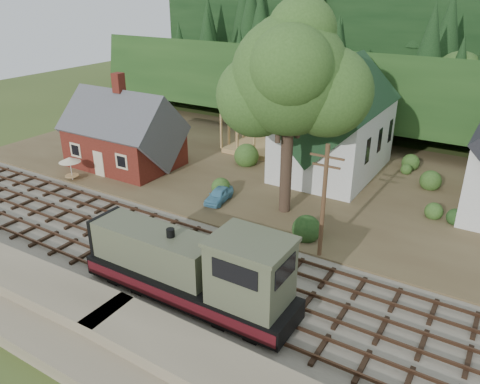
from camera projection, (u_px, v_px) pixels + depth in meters
The scene contains 16 objects.
ground at pixel (188, 265), 30.51m from camera, with size 140.00×140.00×0.00m, color #384C1E.
embankment at pixel (86, 342), 23.90m from camera, with size 64.00×5.00×1.60m, color #7F7259.
railroad_bed at pixel (188, 264), 30.48m from camera, with size 64.00×11.00×0.16m, color #726B5B.
village_flat at pixel (303, 175), 44.46m from camera, with size 64.00×26.00×0.30m, color brown.
hillside at pixel (377, 120), 63.20m from camera, with size 70.00×28.00×8.00m, color #1E3F19.
ridge at pixel (406, 97), 75.65m from camera, with size 80.00×20.00×12.00m, color black.
depot at pixel (124, 136), 45.42m from camera, with size 10.80×7.41×9.00m.
church at pixel (334, 122), 42.77m from camera, with size 8.40×15.17×13.00m.
timber_frame at pixel (268, 124), 49.18m from camera, with size 8.20×6.20×6.99m.
lattice_tower at pixel (296, 51), 51.10m from camera, with size 3.20×3.20×12.12m.
big_tree at pixel (292, 85), 33.17m from camera, with size 10.90×8.40×14.70m.
telegraph_pole_near at pixel (324, 201), 29.49m from camera, with size 2.20×0.28×8.00m.
locomotive at pixel (195, 271), 25.88m from camera, with size 12.84×3.21×5.11m.
car_blue at pixel (219, 195), 38.50m from camera, with size 1.37×3.42×1.16m, color #5BA3C4.
car_green at pixel (99, 145), 50.18m from camera, with size 1.34×3.84×1.26m, color #89A371.
patio_set at pixel (70, 161), 42.29m from camera, with size 1.95×1.95×2.17m.
Camera 1 is at (16.49, -20.32, 16.75)m, focal length 35.00 mm.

